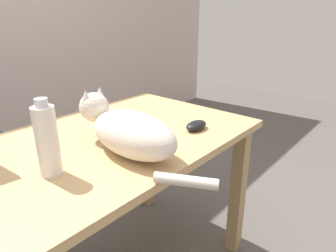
# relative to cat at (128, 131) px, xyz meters

# --- Properties ---
(desk) EXTENTS (1.55, 0.74, 0.71)m
(desk) POSITION_rel_cat_xyz_m (-0.16, 0.16, -0.17)
(desk) COLOR tan
(desk) RESTS_ON ground_plane
(cat) EXTENTS (0.20, 0.61, 0.20)m
(cat) POSITION_rel_cat_xyz_m (0.00, 0.00, 0.00)
(cat) COLOR silver
(cat) RESTS_ON desk
(computer_mouse) EXTENTS (0.11, 0.06, 0.04)m
(computer_mouse) POSITION_rel_cat_xyz_m (0.33, -0.05, -0.06)
(computer_mouse) COLOR black
(computer_mouse) RESTS_ON desk
(water_bottle) EXTENTS (0.07, 0.07, 0.24)m
(water_bottle) POSITION_rel_cat_xyz_m (-0.25, 0.07, 0.03)
(water_bottle) COLOR silver
(water_bottle) RESTS_ON desk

